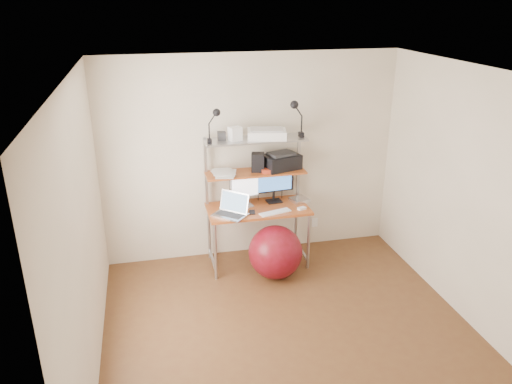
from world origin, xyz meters
TOP-DOWN VIEW (x-y plane):
  - room at (0.00, 0.00)m, footprint 3.60×3.60m
  - computer_desk at (0.00, 1.50)m, footprint 1.20×0.60m
  - wall_outlet at (0.85, 1.79)m, footprint 0.08×0.01m
  - monitor_silver at (-0.14, 1.54)m, footprint 0.37×0.17m
  - monitor_black at (0.23, 1.59)m, footprint 0.50×0.16m
  - laptop at (-0.33, 1.32)m, footprint 0.47×0.46m
  - keyboard at (0.16, 1.25)m, footprint 0.39×0.20m
  - mouse at (0.49, 1.28)m, footprint 0.11×0.09m
  - mac_mini at (0.54, 1.53)m, footprint 0.24×0.24m
  - phone at (-0.10, 1.32)m, footprint 0.09×0.13m
  - printer at (0.32, 1.60)m, footprint 0.49×0.40m
  - nas_cube at (0.03, 1.58)m, footprint 0.18×0.18m
  - red_box at (0.14, 1.50)m, footprint 0.18×0.13m
  - scanner at (0.13, 1.56)m, footprint 0.49×0.37m
  - box_white at (-0.24, 1.56)m, footprint 0.16×0.15m
  - box_grey at (-0.39, 1.61)m, footprint 0.10×0.10m
  - clip_lamp_left at (-0.47, 1.50)m, footprint 0.15×0.09m
  - clip_lamp_right at (0.46, 1.53)m, footprint 0.17×0.10m
  - exercise_ball at (0.13, 1.09)m, footprint 0.63×0.63m
  - paper_stack at (-0.38, 1.57)m, footprint 0.31×0.39m

SIDE VIEW (x-z plane):
  - wall_outlet at x=0.85m, z-range 0.24..0.36m
  - exercise_ball at x=0.13m, z-range 0.00..0.63m
  - phone at x=-0.10m, z-range 0.74..0.75m
  - keyboard at x=0.16m, z-range 0.74..0.75m
  - mouse at x=0.49m, z-range 0.74..0.77m
  - mac_mini at x=0.54m, z-range 0.74..0.78m
  - laptop at x=-0.33m, z-range 0.63..0.96m
  - computer_desk at x=0.00m, z-range 0.17..1.74m
  - monitor_silver at x=-0.14m, z-range 0.75..1.17m
  - monitor_black at x=0.23m, z-range 0.74..1.24m
  - paper_stack at x=-0.38m, z-range 1.15..1.18m
  - red_box at x=0.14m, z-range 1.15..1.20m
  - printer at x=0.32m, z-range 1.14..1.35m
  - room at x=0.00m, z-range -0.55..3.05m
  - nas_cube at x=0.03m, z-range 1.15..1.37m
  - box_grey at x=-0.39m, z-range 1.55..1.64m
  - scanner at x=0.13m, z-range 1.55..1.66m
  - box_white at x=-0.24m, z-range 1.55..1.71m
  - clip_lamp_left at x=-0.47m, z-range 1.64..2.03m
  - clip_lamp_right at x=0.46m, z-range 1.65..2.08m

